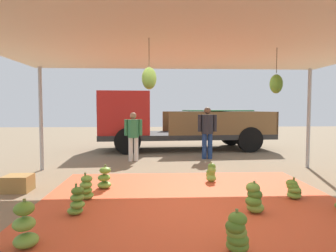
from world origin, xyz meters
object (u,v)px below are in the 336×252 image
banana_bunch_3 (211,173)px  banana_bunch_5 (237,234)px  banana_bunch_4 (86,188)px  banana_bunch_7 (294,190)px  banana_bunch_1 (77,202)px  banana_bunch_6 (25,226)px  banana_bunch_8 (105,179)px  cargo_truck_main (176,122)px  worker_1 (207,129)px  worker_0 (133,133)px  banana_bunch_9 (254,199)px  crate_0 (18,183)px

banana_bunch_3 → banana_bunch_5: 3.34m
banana_bunch_4 → banana_bunch_7: bearing=-2.0°
banana_bunch_1 → banana_bunch_6: 1.12m
banana_bunch_8 → banana_bunch_7: bearing=-13.5°
banana_bunch_5 → banana_bunch_7: 2.58m
cargo_truck_main → worker_1: cargo_truck_main is taller
worker_0 → cargo_truck_main: bearing=59.2°
banana_bunch_5 → banana_bunch_7: banana_bunch_5 is taller
banana_bunch_4 → worker_0: (0.59, 4.03, 0.71)m
worker_0 → banana_bunch_1: bearing=-96.6°
banana_bunch_6 → worker_0: 5.97m
banana_bunch_9 → banana_bunch_3: bearing=98.5°
banana_bunch_5 → banana_bunch_7: bearing=49.9°
banana_bunch_6 → banana_bunch_7: 4.55m
banana_bunch_4 → cargo_truck_main: size_ratio=0.07×
banana_bunch_1 → banana_bunch_6: (-0.34, -1.06, 0.05)m
banana_bunch_8 → cargo_truck_main: (1.99, 5.99, 0.96)m
banana_bunch_4 → banana_bunch_5: 3.08m
banana_bunch_1 → worker_0: 4.89m
banana_bunch_9 → banana_bunch_6: bearing=-162.4°
banana_bunch_1 → banana_bunch_4: 0.78m
banana_bunch_6 → banana_bunch_9: (3.22, 1.02, -0.03)m
banana_bunch_6 → banana_bunch_7: size_ratio=1.45×
banana_bunch_3 → worker_0: size_ratio=0.29×
worker_0 → worker_1: size_ratio=0.90×
banana_bunch_6 → worker_0: worker_0 is taller
banana_bunch_6 → banana_bunch_7: (4.21, 1.70, -0.09)m
banana_bunch_3 → banana_bunch_4: 2.87m
banana_bunch_8 → worker_0: size_ratio=0.32×
banana_bunch_1 → banana_bunch_7: size_ratio=1.24×
banana_bunch_4 → crate_0: bearing=157.4°
banana_bunch_5 → cargo_truck_main: cargo_truck_main is taller
banana_bunch_6 → worker_1: bearing=61.3°
banana_bunch_6 → crate_0: size_ratio=1.14×
banana_bunch_3 → banana_bunch_6: size_ratio=0.78×
banana_bunch_1 → banana_bunch_7: (3.87, 0.64, -0.04)m
banana_bunch_1 → crate_0: 2.12m
banana_bunch_1 → banana_bunch_5: (2.21, -1.33, 0.02)m
banana_bunch_3 → banana_bunch_6: (-2.91, -3.06, 0.05)m
banana_bunch_9 → cargo_truck_main: cargo_truck_main is taller
crate_0 → worker_0: bearing=57.8°
worker_1 → crate_0: (-4.63, -3.71, -0.87)m
worker_0 → banana_bunch_6: bearing=-98.7°
banana_bunch_1 → crate_0: size_ratio=0.97×
banana_bunch_3 → cargo_truck_main: (-0.40, 5.52, 0.97)m
banana_bunch_6 → banana_bunch_7: banana_bunch_6 is taller
banana_bunch_3 → banana_bunch_9: (0.30, -2.04, 0.03)m
banana_bunch_5 → banana_bunch_8: (-2.03, 2.85, -0.02)m
banana_bunch_6 → banana_bunch_8: size_ratio=1.17×
banana_bunch_9 → crate_0: size_ratio=1.00×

